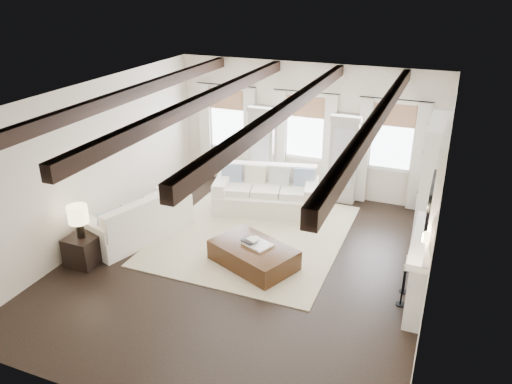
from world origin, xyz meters
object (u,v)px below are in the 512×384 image
at_px(sofa_left, 140,220).
at_px(ottoman, 253,255).
at_px(side_table_front, 84,250).
at_px(side_table_back, 254,171).
at_px(sofa_back, 267,193).

relative_size(sofa_left, ottoman, 1.57).
bearing_deg(side_table_front, side_table_back, 73.00).
distance_m(ottoman, side_table_back, 4.03).
xyz_separation_m(sofa_left, side_table_front, (-0.40, -1.28, -0.10)).
relative_size(sofa_back, sofa_left, 1.04).
bearing_deg(sofa_left, side_table_back, 73.16).
bearing_deg(sofa_back, side_table_back, 122.45).
distance_m(side_table_front, side_table_back, 5.11).
bearing_deg(side_table_front, sofa_back, 56.23).
bearing_deg(sofa_back, side_table_front, -123.77).
relative_size(sofa_back, side_table_back, 3.77).
xyz_separation_m(side_table_front, side_table_back, (1.49, 4.88, 0.05)).
height_order(sofa_back, side_table_back, sofa_back).
relative_size(sofa_back, side_table_front, 4.47).
height_order(sofa_back, side_table_front, sofa_back).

